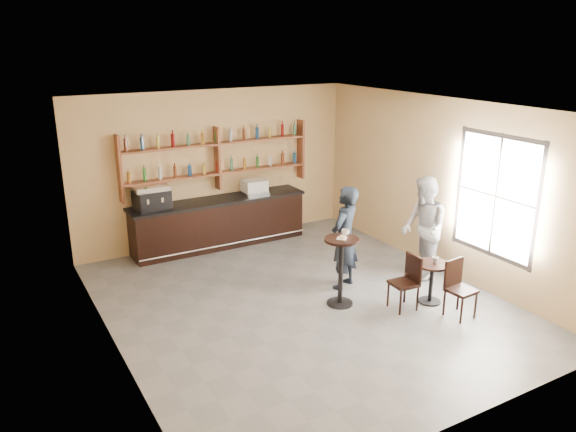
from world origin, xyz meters
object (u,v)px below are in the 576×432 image
pedestal_table (341,272)px  man_main (345,238)px  chair_south (461,290)px  chair_west (404,283)px  patron_second (424,228)px  bar_counter (219,222)px  cafe_table (431,283)px  espresso_machine (152,197)px  pastry_case (254,187)px

pedestal_table → man_main: size_ratio=0.63×
man_main → chair_south: man_main is taller
chair_west → patron_second: (1.14, 0.83, 0.48)m
bar_counter → patron_second: 4.21m
bar_counter → pedestal_table: bearing=-79.9°
bar_counter → chair_west: 4.38m
bar_counter → chair_south: bearing=-67.2°
pedestal_table → cafe_table: size_ratio=1.66×
espresso_machine → patron_second: (3.93, -3.32, -0.31)m
espresso_machine → pastry_case: (2.21, 0.00, -0.08)m
patron_second → chair_south: bearing=0.2°
bar_counter → cafe_table: bearing=-64.9°
man_main → cafe_table: man_main is taller
cafe_table → chair_west: 0.56m
bar_counter → patron_second: size_ratio=2.00×
espresso_machine → pastry_case: espresso_machine is taller
chair_west → pedestal_table: bearing=-124.4°
cafe_table → pedestal_table: bearing=152.9°
man_main → bar_counter: bearing=-98.3°
chair_west → pastry_case: bearing=-167.6°
chair_south → cafe_table: bearing=90.0°
man_main → chair_west: (0.34, -1.17, -0.46)m
cafe_table → chair_west: chair_west is taller
pedestal_table → man_main: bearing=50.3°
pastry_case → pedestal_table: size_ratio=0.44×
pedestal_table → chair_west: bearing=-38.9°
cafe_table → chair_west: size_ratio=0.77×
espresso_machine → pastry_case: 2.21m
man_main → chair_south: 2.10m
espresso_machine → cafe_table: (3.34, -4.20, -0.90)m
espresso_machine → bar_counter: bearing=-8.8°
pedestal_table → patron_second: 1.97m
bar_counter → pastry_case: 1.06m
bar_counter → chair_west: size_ratio=4.13×
espresso_machine → pastry_case: bearing=-8.8°
pastry_case → chair_south: 4.99m
pastry_case → man_main: man_main is taller
pedestal_table → patron_second: size_ratio=0.62×
chair_west → chair_south: bearing=47.2°
chair_west → man_main: bearing=-159.1°
bar_counter → pastry_case: bearing=0.0°
chair_west → patron_second: size_ratio=0.48×
cafe_table → bar_counter: bearing=115.1°
chair_south → patron_second: patron_second is taller
pedestal_table → cafe_table: (1.34, -0.68, -0.23)m
pastry_case → chair_south: size_ratio=0.55×
cafe_table → chair_west: (-0.55, 0.05, 0.11)m
man_main → chair_west: size_ratio=2.02×
pastry_case → cafe_table: pastry_case is taller
cafe_table → chair_south: size_ratio=0.76×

